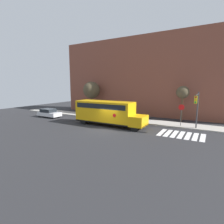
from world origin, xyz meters
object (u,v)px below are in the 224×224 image
(stop_sign, at_px, (181,112))
(traffic_light, at_px, (197,105))
(school_bus, at_px, (107,112))
(tree_near_sidewalk, at_px, (92,90))
(tree_far_sidewalk, at_px, (183,93))
(parked_car, at_px, (49,113))

(stop_sign, bearing_deg, traffic_light, -40.60)
(traffic_light, bearing_deg, school_bus, -167.19)
(school_bus, bearing_deg, tree_near_sidewalk, 137.39)
(traffic_light, height_order, tree_near_sidewalk, tree_near_sidewalk)
(school_bus, height_order, traffic_light, traffic_light)
(tree_far_sidewalk, bearing_deg, parked_car, -160.12)
(traffic_light, bearing_deg, tree_near_sidewalk, 165.56)
(stop_sign, height_order, tree_near_sidewalk, tree_near_sidewalk)
(stop_sign, height_order, traffic_light, traffic_light)
(school_bus, bearing_deg, parked_car, 178.63)
(stop_sign, relative_size, traffic_light, 0.64)
(traffic_light, bearing_deg, parked_car, -174.53)
(school_bus, relative_size, traffic_light, 2.13)
(stop_sign, distance_m, traffic_light, 2.70)
(traffic_light, height_order, tree_far_sidewalk, tree_far_sidewalk)
(stop_sign, bearing_deg, school_bus, -155.39)
(school_bus, bearing_deg, traffic_light, 12.81)
(tree_far_sidewalk, bearing_deg, traffic_light, -65.62)
(stop_sign, relative_size, tree_near_sidewalk, 0.49)
(parked_car, bearing_deg, tree_far_sidewalk, 19.88)
(parked_car, xyz_separation_m, stop_sign, (20.38, 3.72, 1.24))
(school_bus, xyz_separation_m, traffic_light, (10.58, 2.41, 1.24))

